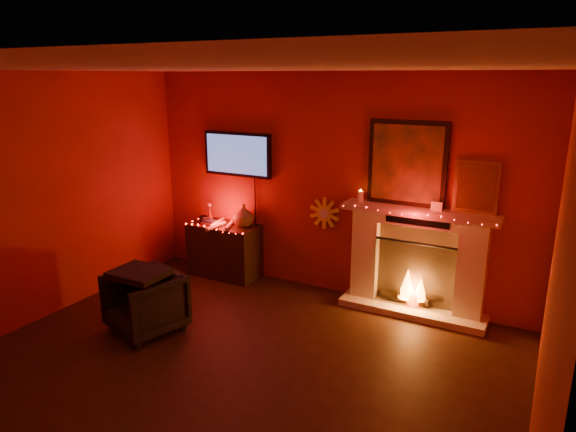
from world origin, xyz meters
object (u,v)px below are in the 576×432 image
object	(u,v)px
tv	(238,154)
armchair	(145,303)
sunburst_clock	(324,213)
console_table	(226,247)
fireplace	(417,252)

from	to	relation	value
tv	armchair	world-z (taller)	tv
tv	sunburst_clock	distance (m)	1.41
armchair	console_table	bearing A→B (deg)	112.41
fireplace	console_table	bearing A→B (deg)	-177.17
fireplace	armchair	world-z (taller)	fireplace
fireplace	console_table	size ratio (longest dim) A/B	2.14
tv	sunburst_clock	world-z (taller)	tv
sunburst_clock	fireplace	bearing A→B (deg)	-4.37
tv	sunburst_clock	xyz separation A→B (m)	(1.25, 0.03, -0.65)
sunburst_clock	console_table	bearing A→B (deg)	-170.91
sunburst_clock	armchair	xyz separation A→B (m)	(-1.20, -1.93, -0.68)
tv	sunburst_clock	bearing A→B (deg)	1.24
console_table	armchair	world-z (taller)	console_table
tv	console_table	size ratio (longest dim) A/B	1.22
tv	console_table	world-z (taller)	tv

